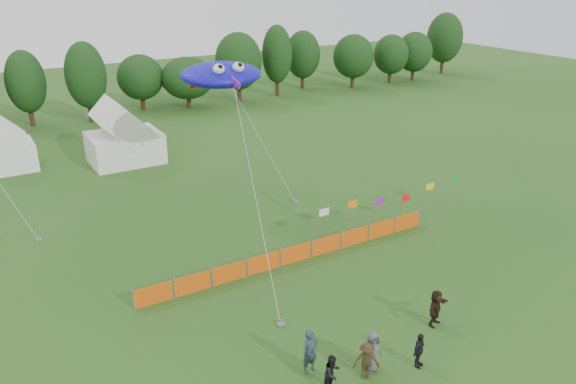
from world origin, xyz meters
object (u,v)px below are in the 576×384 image
barrier_fence (296,254)px  spectator_d (419,350)px  spectator_a (310,351)px  spectator_b (332,373)px  spectator_c (366,361)px  stingray_kite (219,74)px  tent_left (7,148)px  spectator_f (436,308)px  spectator_e (372,352)px  tent_right (124,138)px

barrier_fence → spectator_d: (-0.26, -9.86, 0.27)m
spectator_a → spectator_d: bearing=-29.4°
barrier_fence → spectator_b: bearing=-113.7°
spectator_c → stingray_kite: bearing=110.3°
barrier_fence → spectator_a: (-4.19, -7.88, 0.46)m
spectator_a → barrier_fence: bearing=59.3°
barrier_fence → stingray_kite: bearing=86.6°
tent_left → spectator_f: (13.93, -32.61, -0.84)m
barrier_fence → tent_left: bearing=115.3°
spectator_d → spectator_e: (-1.77, 0.78, 0.12)m
barrier_fence → spectator_c: bearing=-105.1°
spectator_c → spectator_a: bearing=168.6°
spectator_a → spectator_b: 1.35m
barrier_fence → spectator_a: size_ratio=9.30×
spectator_b → stingray_kite: bearing=63.0°
spectator_f → barrier_fence: bearing=85.4°
spectator_b → tent_left: bearing=88.9°
tent_right → spectator_c: bearing=-88.7°
tent_left → spectator_b: size_ratio=2.46×
stingray_kite → spectator_e: bearing=-97.7°
spectator_b → spectator_d: size_ratio=1.02×
tent_left → tent_right: tent_right is taller
tent_right → spectator_f: size_ratio=3.23×
barrier_fence → spectator_d: size_ratio=11.63×
spectator_d → spectator_f: 3.14m
spectator_b → spectator_c: 1.54m
spectator_a → spectator_d: 4.41m
tent_left → spectator_a: (7.39, -32.37, -0.76)m
barrier_fence → stingray_kite: 13.30m
stingray_kite → spectator_a: bearing=-104.7°
tent_left → barrier_fence: tent_left is taller
spectator_b → spectator_e: spectator_e is taller
tent_left → spectator_c: size_ratio=2.39×
tent_right → stingray_kite: bearing=-70.7°
spectator_b → stingray_kite: size_ratio=0.07×
barrier_fence → stingray_kite: stingray_kite is taller
tent_right → stingray_kite: 13.28m
spectator_e → spectator_f: 4.49m
tent_left → spectator_d: (11.32, -34.35, -0.95)m
tent_right → spectator_a: 29.40m
spectator_a → spectator_d: spectator_a is taller
tent_left → spectator_f: size_ratio=2.20×
stingray_kite → tent_left: bearing=131.3°
spectator_d → stingray_kite: size_ratio=0.07×
stingray_kite → tent_right: bearing=109.3°
spectator_b → stingray_kite: (4.68, 19.78, 7.76)m
spectator_f → stingray_kite: (-1.72, 18.70, 7.67)m
spectator_e → tent_right: bearing=91.9°
barrier_fence → spectator_e: 9.31m
tent_left → spectator_b: bearing=-77.4°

